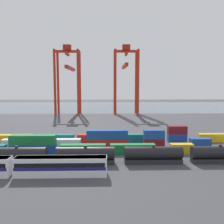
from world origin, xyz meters
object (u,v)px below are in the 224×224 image
(freight_tank_row, at_px, (153,155))
(shipping_container_15, at_px, (14,139))
(shipping_container_9, at_px, (107,143))
(passenger_train, at_px, (13,166))
(gantry_crane_west, at_px, (68,73))
(shipping_container_1, at_px, (33,149))
(shipping_container_4, at_px, (133,149))
(shipping_container_5, at_px, (181,148))
(gantry_crane_central, at_px, (126,73))

(freight_tank_row, bearing_deg, shipping_container_15, 151.26)
(freight_tank_row, bearing_deg, shipping_container_9, 124.89)
(passenger_train, xyz_separation_m, gantry_crane_west, (-5.14, 114.04, 23.94))
(freight_tank_row, bearing_deg, shipping_container_1, 164.40)
(shipping_container_4, relative_size, shipping_container_5, 2.00)
(shipping_container_9, height_order, gantry_crane_central, gantry_crane_central)
(shipping_container_15, distance_m, gantry_crane_central, 96.98)
(shipping_container_1, distance_m, shipping_container_5, 39.92)
(shipping_container_1, height_order, shipping_container_4, same)
(passenger_train, height_order, shipping_container_5, passenger_train)
(shipping_container_1, relative_size, shipping_container_9, 1.00)
(passenger_train, bearing_deg, shipping_container_4, 31.87)
(shipping_container_1, bearing_deg, passenger_train, -88.15)
(freight_tank_row, bearing_deg, gantry_crane_central, 89.03)
(shipping_container_4, relative_size, gantry_crane_west, 0.28)
(shipping_container_9, bearing_deg, gantry_crane_central, 82.10)
(shipping_container_5, height_order, gantry_crane_central, gantry_crane_central)
(freight_tank_row, relative_size, shipping_container_9, 6.40)
(shipping_container_5, bearing_deg, gantry_crane_west, 114.47)
(shipping_container_9, bearing_deg, shipping_container_4, -45.42)
(freight_tank_row, relative_size, shipping_container_1, 6.40)
(gantry_crane_west, xyz_separation_m, gantry_crane_central, (36.99, -0.55, 0.30))
(shipping_container_9, xyz_separation_m, gantry_crane_west, (-24.44, 90.94, 24.78))
(shipping_container_15, distance_m, gantry_crane_west, 87.81)
(shipping_container_1, distance_m, shipping_container_9, 20.99)
(shipping_container_9, height_order, gantry_crane_west, gantry_crane_west)
(freight_tank_row, distance_m, shipping_container_1, 31.76)
(shipping_container_1, relative_size, gantry_crane_west, 0.28)
(shipping_container_5, bearing_deg, shipping_container_4, 180.00)
(freight_tank_row, xyz_separation_m, gantry_crane_west, (-35.19, 106.36, 24.02))
(passenger_train, xyz_separation_m, shipping_container_1, (-0.52, 16.22, -0.84))
(shipping_container_4, bearing_deg, gantry_crane_central, 86.60)
(freight_tank_row, distance_m, shipping_container_4, 9.45)
(shipping_container_4, relative_size, shipping_container_15, 1.00)
(shipping_container_1, relative_size, shipping_container_5, 2.00)
(shipping_container_1, height_order, shipping_container_9, same)
(passenger_train, xyz_separation_m, freight_tank_row, (30.06, 7.68, -0.08))
(shipping_container_1, bearing_deg, shipping_container_5, 0.00)
(freight_tank_row, height_order, shipping_container_15, freight_tank_row)
(shipping_container_5, relative_size, gantry_crane_central, 0.14)
(shipping_container_9, distance_m, shipping_container_15, 30.68)
(gantry_crane_west, bearing_deg, shipping_container_9, -74.96)
(shipping_container_9, xyz_separation_m, shipping_container_15, (-29.90, 6.88, 0.00))
(passenger_train, distance_m, shipping_container_5, 42.61)
(shipping_container_4, distance_m, shipping_container_5, 13.31)
(freight_tank_row, bearing_deg, gantry_crane_west, 108.31)
(shipping_container_5, bearing_deg, passenger_train, -157.62)
(passenger_train, relative_size, gantry_crane_central, 0.88)
(shipping_container_1, bearing_deg, gantry_crane_west, 92.70)
(freight_tank_row, xyz_separation_m, shipping_container_4, (-3.97, 8.54, -0.76))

